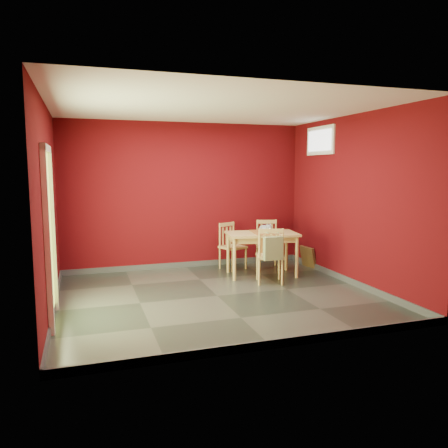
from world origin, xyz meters
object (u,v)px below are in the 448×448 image
object	(u,v)px
tote_bag	(273,248)
cat	(265,227)
chair_far_left	(231,245)
dining_table	(262,238)
chair_near	(270,255)
picture_frame	(308,257)
chair_far_right	(268,243)

from	to	relation	value
tote_bag	cat	xyz separation A→B (m)	(0.19, 0.75, 0.23)
chair_far_left	cat	bearing A→B (deg)	-59.16
dining_table	chair_near	distance (m)	0.57
dining_table	chair_near	bearing A→B (deg)	-98.64
tote_bag	cat	bearing A→B (deg)	76.03
dining_table	tote_bag	xyz separation A→B (m)	(-0.12, -0.75, -0.04)
tote_bag	chair_far_left	bearing A→B (deg)	98.41
chair_near	picture_frame	bearing A→B (deg)	35.82
chair_far_right	tote_bag	world-z (taller)	chair_far_right
dining_table	cat	xyz separation A→B (m)	(0.06, -0.00, 0.19)
chair_far_right	tote_bag	distance (m)	1.39
chair_far_left	chair_near	world-z (taller)	chair_near
chair_near	tote_bag	distance (m)	0.26
cat	picture_frame	distance (m)	1.25
dining_table	chair_near	size ratio (longest dim) A/B	1.41
chair_far_right	chair_near	bearing A→B (deg)	-111.85
cat	chair_near	bearing A→B (deg)	-98.48
chair_far_right	picture_frame	size ratio (longest dim) A/B	2.19
chair_far_left	chair_far_right	xyz separation A→B (m)	(0.68, -0.11, 0.02)
dining_table	tote_bag	bearing A→B (deg)	-99.46
chair_near	picture_frame	xyz separation A→B (m)	(1.16, 0.84, -0.27)
dining_table	chair_far_left	world-z (taller)	chair_far_left
dining_table	cat	distance (m)	0.20
chair_far_left	picture_frame	world-z (taller)	chair_far_left
cat	tote_bag	bearing A→B (deg)	-97.51
tote_bag	dining_table	bearing A→B (deg)	80.54
cat	dining_table	bearing A→B (deg)	-174.99
chair_far_right	picture_frame	world-z (taller)	chair_far_right
tote_bag	picture_frame	distance (m)	1.65
dining_table	cat	bearing A→B (deg)	-1.46
tote_bag	picture_frame	size ratio (longest dim) A/B	1.07
chair_near	cat	distance (m)	0.67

